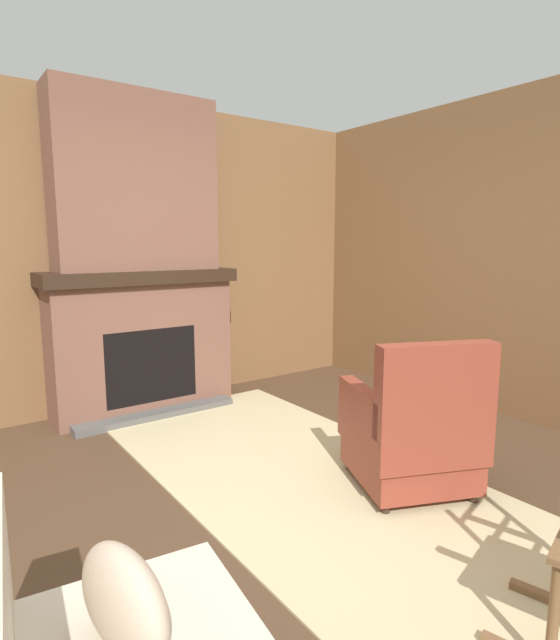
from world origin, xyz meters
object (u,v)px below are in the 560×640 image
at_px(firewood_stack, 419,400).
at_px(oil_lamp_vase, 87,261).
at_px(armchair, 413,434).
at_px(storage_case, 191,260).

bearing_deg(firewood_stack, oil_lamp_vase, -121.59).
relative_size(armchair, firewood_stack, 2.00).
bearing_deg(storage_case, armchair, 5.82).
bearing_deg(oil_lamp_vase, firewood_stack, 58.41).
height_order(firewood_stack, oil_lamp_vase, oil_lamp_vase).
bearing_deg(firewood_stack, storage_case, -134.94).
xyz_separation_m(firewood_stack, oil_lamp_vase, (-1.47, -2.39, 1.24)).
distance_m(armchair, oil_lamp_vase, 2.82).
xyz_separation_m(armchair, firewood_stack, (-0.92, 1.23, -0.27)).
distance_m(firewood_stack, oil_lamp_vase, 3.06).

